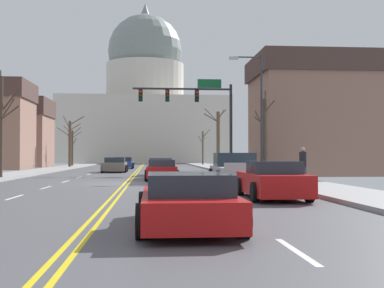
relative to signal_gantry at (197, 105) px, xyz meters
name	(u,v)px	position (x,y,z in m)	size (l,w,h in m)	color
ground	(127,183)	(-4.86, -12.82, -5.45)	(20.00, 180.00, 0.20)	#4F4F54
signal_gantry	(197,105)	(0.00, 0.00, 0.00)	(7.91, 0.41, 7.38)	#28282D
street_lamp_right	(257,104)	(3.07, -8.37, -0.80)	(2.11, 0.24, 7.67)	#333338
capitol_building	(145,107)	(-4.86, 60.77, 5.57)	(31.70, 23.65, 32.06)	beige
sedan_near_00	(160,167)	(-2.93, -3.08, -4.88)	(2.01, 4.55, 1.25)	silver
sedan_near_01	(162,171)	(-2.99, -9.91, -4.90)	(1.96, 4.33, 1.21)	#B71414
pickup_truck_near_02	(236,171)	(0.48, -15.60, -4.77)	(2.39, 5.38, 1.59)	#ADB2B7
sedan_near_03	(272,181)	(0.52, -22.57, -4.87)	(2.00, 4.50, 1.28)	#B71414
sedan_near_04	(187,201)	(-2.86, -29.16, -4.93)	(2.04, 4.49, 1.12)	#B71414
sedan_oncoming_00	(115,165)	(-6.73, 4.27, -4.87)	(2.12, 4.66, 1.27)	#6B6056
sedan_oncoming_01	(124,163)	(-6.55, 15.33, -4.88)	(2.10, 4.39, 1.25)	navy
flank_building_00	(16,132)	(-20.43, 24.42, -1.17)	(8.32, 7.84, 8.48)	#8C6656
flank_building_03	(343,116)	(10.75, -3.00, -1.03)	(13.54, 7.44, 8.79)	#8C6656
bare_tree_00	(203,147)	(3.74, 31.36, -2.79)	(1.70, 1.69, 5.04)	brown
bare_tree_01	(72,146)	(-13.71, 25.54, -2.85)	(2.15, 1.78, 5.10)	#4C3D2D
bare_tree_02	(265,135)	(3.59, -8.16, -2.71)	(1.29, 1.29, 5.34)	brown
bare_tree_03	(70,142)	(-13.00, 19.52, -2.42)	(3.11, 1.00, 5.95)	brown
bare_tree_04	(218,138)	(3.03, 9.87, -2.29)	(2.42, 2.27, 6.00)	brown
bare_tree_05	(1,123)	(-12.66, -8.29, -2.04)	(1.58, 2.15, 6.40)	#423328
pedestrian_00	(303,163)	(3.61, -16.07, -4.39)	(0.35, 0.34, 1.71)	#33333D
bicycle_parked	(285,174)	(3.47, -13.36, -4.99)	(0.12, 1.77, 0.85)	black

